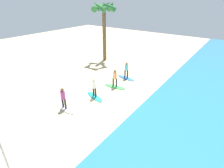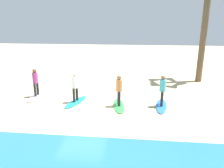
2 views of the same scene
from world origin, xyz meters
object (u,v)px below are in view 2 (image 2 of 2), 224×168
surfboard_green (119,106)px  surfboard_teal (76,102)px  surfer_blue (163,88)px  palm_tree (208,0)px  surfboard_white (37,96)px  surfer_teal (75,85)px  surfer_white (35,80)px  surfboard_blue (161,106)px  surfer_green (119,88)px

surfboard_green → surfboard_teal: same height
surfer_blue → surfboard_teal: size_ratio=0.78×
surfer_blue → palm_tree: (-3.32, -5.37, 4.75)m
surfboard_white → palm_tree: bearing=116.9°
surfboard_white → surfer_teal: bearing=78.6°
surfer_blue → surfboard_teal: 4.81m
surfboard_teal → surfer_white: surfer_white is taller
palm_tree → surfboard_teal: bearing=33.3°
surfboard_teal → surfer_white: size_ratio=1.28×
surfboard_blue → surfer_white: 7.40m
surfer_green → surfboard_teal: 2.65m
surfboard_blue → palm_tree: 8.53m
surfer_white → surfer_blue: bearing=173.9°
surfer_green → surfer_teal: same height
surfer_teal → palm_tree: 10.72m
surfboard_green → surfboard_teal: 2.46m
surfer_blue → surfer_white: bearing=-6.1°
surfboard_blue → surfer_blue: size_ratio=1.28×
surfboard_green → surfer_teal: 2.65m
surfboard_blue → surfer_green: (2.27, 0.20, 0.99)m
surfboard_blue → surfer_white: surfer_white is taller
surfboard_green → surfer_green: bearing=171.4°
palm_tree → surfer_teal: bearing=33.3°
surfer_blue → palm_tree: size_ratio=0.23×
surfboard_blue → surfer_blue: bearing=0.0°
surfboard_white → surfer_white: bearing=-60.0°
surfboard_green → surfer_white: bearing=-109.6°
surfboard_blue → surfboard_teal: size_ratio=1.00×
surfer_green → palm_tree: bearing=-135.1°
surfer_teal → palm_tree: size_ratio=0.23×
surfboard_blue → surfer_green: 2.48m
surfboard_blue → palm_tree: bearing=155.4°
surfer_white → surfboard_green: bearing=169.0°
surfer_blue → surfer_teal: same height
surfer_white → palm_tree: (-10.61, -4.59, 4.75)m
surfer_teal → surfboard_white: (2.58, -0.68, -0.99)m
surfer_green → surfer_white: 5.12m
surfer_blue → surfer_teal: bearing=-1.2°
surfer_blue → surfboard_white: surfer_blue is taller
surfboard_green → palm_tree: (-5.59, -5.57, 5.74)m
surfer_blue → palm_tree: 7.90m
surfer_teal → surfer_white: size_ratio=1.00×
surfer_blue → surfboard_teal: surfer_blue is taller
surfboard_blue → palm_tree: size_ratio=0.29×
surfer_blue → surfboard_green: bearing=5.0°
surfboard_blue → surfboard_white: same height
surfer_blue → surfer_teal: size_ratio=1.00×
surfboard_blue → surfboard_green: same height
surfboard_teal → surfboard_white: size_ratio=1.00×
surfer_green → surfer_blue: bearing=-175.0°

